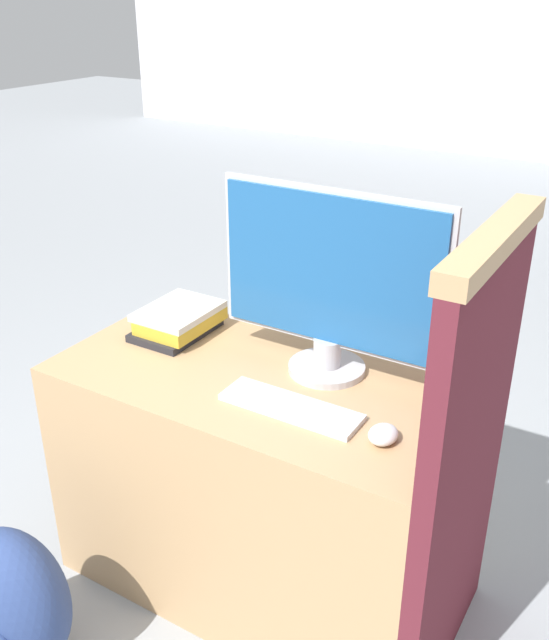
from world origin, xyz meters
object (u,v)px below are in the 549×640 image
object	(u,v)px
keyboard	(291,407)
backpack	(11,603)
mouse	(383,434)
book_stack	(179,321)
monitor	(330,282)

from	to	relation	value
keyboard	backpack	bearing A→B (deg)	-138.37
keyboard	mouse	world-z (taller)	mouse
keyboard	backpack	size ratio (longest dim) A/B	0.86
keyboard	book_stack	distance (m)	0.56
monitor	mouse	size ratio (longest dim) A/B	7.59
mouse	backpack	size ratio (longest dim) A/B	0.20
mouse	book_stack	distance (m)	0.80
backpack	mouse	bearing A→B (deg)	31.22
keyboard	mouse	bearing A→B (deg)	-1.37
mouse	book_stack	size ratio (longest dim) A/B	0.32
mouse	book_stack	bearing A→B (deg)	164.74
mouse	book_stack	xyz separation A→B (m)	(-0.78, 0.21, 0.02)
monitor	book_stack	world-z (taller)	monitor
monitor	book_stack	distance (m)	0.55
book_stack	backpack	bearing A→B (deg)	-94.27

